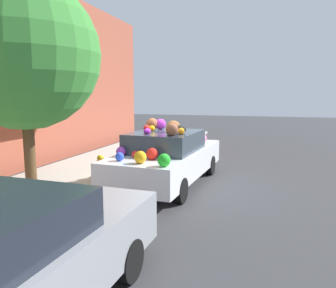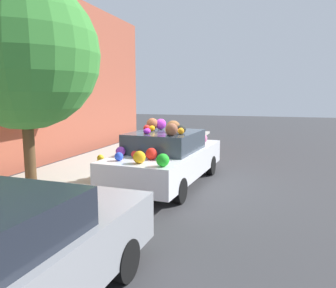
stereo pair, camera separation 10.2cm
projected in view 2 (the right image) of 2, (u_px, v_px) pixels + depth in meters
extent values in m
plane|color=#38383A|center=(168.00, 184.00, 8.94)|extent=(60.00, 60.00, 0.00)
cube|color=#B2ADA3|center=(82.00, 174.00, 9.75)|extent=(24.00, 3.20, 0.13)
cube|color=#9E4C38|center=(14.00, 73.00, 9.98)|extent=(18.00, 0.30, 6.14)
cube|color=orange|center=(26.00, 103.00, 9.67)|extent=(2.89, 0.90, 0.55)
cylinder|color=brown|center=(30.00, 154.00, 7.14)|extent=(0.24, 0.24, 2.00)
sphere|color=#388433|center=(23.00, 54.00, 6.82)|extent=(3.18, 3.18, 3.18)
cylinder|color=gold|center=(101.00, 170.00, 8.74)|extent=(0.20, 0.20, 0.55)
sphere|color=gold|center=(100.00, 158.00, 8.69)|extent=(0.18, 0.18, 0.18)
cube|color=silver|center=(168.00, 161.00, 8.85)|extent=(4.66, 2.11, 0.66)
cube|color=#333D47|center=(165.00, 141.00, 8.60)|extent=(2.15, 1.73, 0.50)
cylinder|color=black|center=(160.00, 161.00, 10.50)|extent=(0.59, 0.22, 0.58)
cylinder|color=black|center=(211.00, 165.00, 9.89)|extent=(0.59, 0.22, 0.58)
cylinder|color=black|center=(114.00, 183.00, 7.90)|extent=(0.59, 0.22, 0.58)
cylinder|color=black|center=(180.00, 190.00, 7.30)|extent=(0.59, 0.22, 0.58)
sphere|color=brown|center=(172.00, 129.00, 7.70)|extent=(0.38, 0.38, 0.30)
ellipsoid|color=pink|center=(202.00, 138.00, 9.92)|extent=(0.30, 0.33, 0.30)
sphere|color=red|center=(151.00, 154.00, 7.42)|extent=(0.38, 0.38, 0.27)
ellipsoid|color=orange|center=(152.00, 128.00, 8.70)|extent=(0.22, 0.21, 0.15)
sphere|color=blue|center=(119.00, 157.00, 7.28)|extent=(0.28, 0.28, 0.19)
sphere|color=yellow|center=(172.00, 137.00, 10.16)|extent=(0.46, 0.46, 0.33)
sphere|color=gold|center=(139.00, 157.00, 7.00)|extent=(0.38, 0.38, 0.27)
sphere|color=white|center=(169.00, 131.00, 7.84)|extent=(0.26, 0.26, 0.18)
ellipsoid|color=black|center=(181.00, 129.00, 8.17)|extent=(0.28, 0.27, 0.21)
sphere|color=purple|center=(121.00, 151.00, 7.84)|extent=(0.23, 0.23, 0.23)
ellipsoid|color=purple|center=(161.00, 124.00, 9.13)|extent=(0.39, 0.39, 0.29)
sphere|color=red|center=(135.00, 154.00, 7.63)|extent=(0.22, 0.22, 0.16)
sphere|color=orange|center=(177.00, 138.00, 10.36)|extent=(0.20, 0.20, 0.18)
ellipsoid|color=purple|center=(147.00, 131.00, 8.08)|extent=(0.25, 0.22, 0.14)
sphere|color=pink|center=(186.00, 138.00, 10.21)|extent=(0.37, 0.37, 0.27)
sphere|color=#954F32|center=(152.00, 124.00, 9.08)|extent=(0.44, 0.44, 0.32)
sphere|color=green|center=(163.00, 160.00, 6.69)|extent=(0.36, 0.36, 0.27)
sphere|color=orange|center=(181.00, 131.00, 7.97)|extent=(0.20, 0.20, 0.16)
sphere|color=red|center=(147.00, 128.00, 8.67)|extent=(0.24, 0.24, 0.17)
ellipsoid|color=brown|center=(173.00, 127.00, 8.37)|extent=(0.47, 0.47, 0.31)
cylinder|color=black|center=(21.00, 241.00, 4.81)|extent=(0.57, 0.20, 0.56)
cylinder|color=black|center=(125.00, 260.00, 4.24)|extent=(0.57, 0.20, 0.56)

